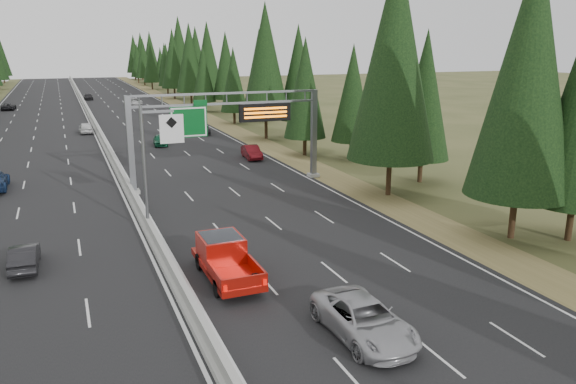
% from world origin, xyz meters
% --- Properties ---
extents(road, '(32.00, 260.00, 0.08)m').
position_xyz_m(road, '(0.00, 80.00, 0.04)').
color(road, black).
rests_on(road, ground).
extents(shoulder_right, '(3.60, 260.00, 0.06)m').
position_xyz_m(shoulder_right, '(17.80, 80.00, 0.03)').
color(shoulder_right, olive).
rests_on(shoulder_right, ground).
extents(median_barrier, '(0.70, 260.00, 0.85)m').
position_xyz_m(median_barrier, '(0.00, 80.00, 0.41)').
color(median_barrier, '#959690').
rests_on(median_barrier, road).
extents(sign_gantry, '(16.75, 0.98, 7.80)m').
position_xyz_m(sign_gantry, '(8.92, 34.88, 5.27)').
color(sign_gantry, slate).
rests_on(sign_gantry, road).
extents(hov_sign_pole, '(2.80, 0.50, 8.00)m').
position_xyz_m(hov_sign_pole, '(0.58, 24.97, 4.72)').
color(hov_sign_pole, slate).
rests_on(hov_sign_pole, road).
extents(tree_row_right, '(12.23, 241.56, 18.90)m').
position_xyz_m(tree_row_right, '(21.87, 65.19, 9.04)').
color(tree_row_right, black).
rests_on(tree_row_right, ground).
extents(silver_minivan, '(2.72, 5.66, 1.55)m').
position_xyz_m(silver_minivan, '(6.09, 8.00, 0.86)').
color(silver_minivan, '#A3A2A7').
rests_on(silver_minivan, road).
extents(red_pickup, '(2.23, 6.24, 2.03)m').
position_xyz_m(red_pickup, '(2.54, 16.22, 1.21)').
color(red_pickup, black).
rests_on(red_pickup, road).
extents(car_ahead_green, '(1.93, 3.97, 1.30)m').
position_xyz_m(car_ahead_green, '(6.15, 56.58, 0.73)').
color(car_ahead_green, '#125031').
rests_on(car_ahead_green, road).
extents(car_ahead_dkred, '(1.79, 4.30, 1.38)m').
position_xyz_m(car_ahead_dkred, '(13.67, 45.00, 0.77)').
color(car_ahead_dkred, maroon).
rests_on(car_ahead_dkred, road).
extents(car_ahead_dkgrey, '(2.65, 5.51, 1.55)m').
position_xyz_m(car_ahead_dkgrey, '(12.70, 63.81, 0.85)').
color(car_ahead_dkgrey, black).
rests_on(car_ahead_dkgrey, road).
extents(car_ahead_white, '(2.77, 5.42, 1.47)m').
position_xyz_m(car_ahead_white, '(9.14, 103.94, 0.81)').
color(car_ahead_white, beige).
rests_on(car_ahead_white, road).
extents(car_ahead_far, '(1.83, 4.20, 1.41)m').
position_xyz_m(car_ahead_far, '(1.50, 120.20, 0.78)').
color(car_ahead_far, black).
rests_on(car_ahead_far, road).
extents(car_onc_near, '(1.48, 3.97, 1.30)m').
position_xyz_m(car_onc_near, '(-7.05, 21.17, 0.73)').
color(car_onc_near, black).
rests_on(car_onc_near, road).
extents(car_onc_white, '(1.72, 4.27, 1.46)m').
position_xyz_m(car_onc_white, '(-1.50, 70.11, 0.81)').
color(car_onc_white, silver).
rests_on(car_onc_white, road).
extents(car_onc_far, '(2.44, 4.81, 1.30)m').
position_xyz_m(car_onc_far, '(-13.18, 105.03, 0.73)').
color(car_onc_far, black).
rests_on(car_onc_far, road).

